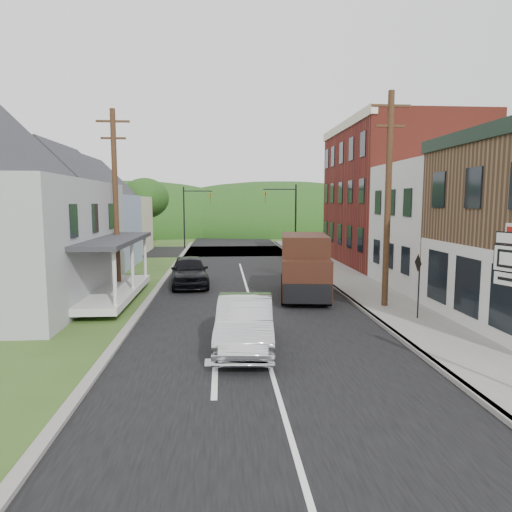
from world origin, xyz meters
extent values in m
plane|color=#2D4719|center=(0.00, 0.00, 0.00)|extent=(120.00, 120.00, 0.00)
cube|color=black|center=(0.00, 10.00, 0.00)|extent=(9.00, 90.00, 0.02)
cube|color=black|center=(0.00, 27.00, 0.00)|extent=(60.00, 9.00, 0.02)
cube|color=slate|center=(5.90, 8.00, 0.07)|extent=(2.80, 55.00, 0.15)
cube|color=slate|center=(4.55, 8.00, 0.07)|extent=(0.20, 55.00, 0.15)
cube|color=slate|center=(-4.65, 8.00, 0.06)|extent=(0.30, 55.00, 0.12)
cube|color=silver|center=(11.30, 7.50, 3.25)|extent=(8.00, 7.00, 6.50)
cube|color=maroon|center=(11.30, 17.00, 5.00)|extent=(8.00, 12.00, 10.00)
cube|color=#8FA1C3|center=(-11.00, 17.00, 2.50)|extent=(7.00, 8.00, 5.00)
cube|color=beige|center=(-11.50, 26.00, 2.50)|extent=(7.00, 8.00, 5.00)
cylinder|color=#472D19|center=(5.60, 3.50, 4.50)|extent=(0.26, 0.26, 9.00)
cube|color=#472D19|center=(5.60, 3.50, 8.40)|extent=(1.60, 0.10, 0.10)
cube|color=#472D19|center=(5.60, 3.50, 7.60)|extent=(1.20, 0.10, 0.10)
cylinder|color=#472D19|center=(-6.50, 8.00, 4.50)|extent=(0.26, 0.26, 9.00)
cube|color=#472D19|center=(-6.50, 8.00, 8.40)|extent=(1.60, 0.10, 0.10)
cube|color=#472D19|center=(-6.50, 8.00, 7.60)|extent=(1.20, 0.10, 0.10)
cylinder|color=black|center=(5.00, 23.50, 3.00)|extent=(0.14, 0.14, 6.00)
cylinder|color=black|center=(3.60, 23.50, 5.60)|extent=(2.80, 0.10, 0.10)
imported|color=olive|center=(2.40, 23.50, 4.90)|extent=(0.16, 0.20, 1.00)
cylinder|color=black|center=(-5.00, 30.50, 3.00)|extent=(0.14, 0.14, 6.00)
cylinder|color=black|center=(-3.60, 30.50, 5.60)|extent=(2.80, 0.10, 0.10)
imported|color=olive|center=(-2.40, 30.50, 4.90)|extent=(0.16, 0.20, 1.00)
cylinder|color=#382616|center=(-9.00, 32.00, 1.96)|extent=(0.36, 0.36, 3.92)
ellipsoid|color=#1B3810|center=(-9.00, 32.00, 4.90)|extent=(4.80, 4.80, 4.08)
ellipsoid|color=#1B3810|center=(0.00, 55.00, 0.00)|extent=(90.00, 30.00, 16.00)
imported|color=silver|center=(-0.60, -1.34, 0.79)|extent=(1.99, 4.91, 1.58)
imported|color=black|center=(-3.05, 9.44, 0.82)|extent=(2.38, 4.95, 1.63)
cube|color=black|center=(2.68, 6.64, 1.62)|extent=(2.64, 4.31, 2.68)
cube|color=black|center=(2.37, 4.25, 1.16)|extent=(2.30, 1.74, 1.76)
cube|color=black|center=(2.40, 4.43, 1.90)|extent=(2.07, 1.35, 0.05)
cube|color=black|center=(2.27, 3.47, 0.69)|extent=(2.04, 0.40, 0.83)
cylinder|color=black|center=(1.42, 4.47, 0.42)|extent=(0.36, 0.86, 0.83)
cylinder|color=black|center=(3.35, 4.22, 0.42)|extent=(0.36, 0.86, 0.83)
cylinder|color=black|center=(1.90, 8.14, 0.42)|extent=(0.36, 0.86, 0.83)
cylinder|color=black|center=(3.83, 7.89, 0.42)|extent=(0.36, 0.86, 0.83)
cube|color=silver|center=(5.37, -4.95, 3.68)|extent=(0.22, 0.56, 0.24)
cube|color=silver|center=(5.37, -4.95, 3.20)|extent=(0.24, 0.61, 0.59)
cube|color=silver|center=(5.37, -4.95, 2.72)|extent=(0.22, 0.56, 0.30)
cylinder|color=black|center=(6.09, 1.30, 1.30)|extent=(0.06, 0.06, 2.30)
cube|color=black|center=(6.02, 1.30, 2.26)|extent=(0.05, 0.68, 0.68)
cube|color=yellow|center=(6.04, 1.30, 2.26)|extent=(0.05, 0.61, 0.61)
camera|label=1|loc=(-1.29, -15.08, 4.52)|focal=32.00mm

